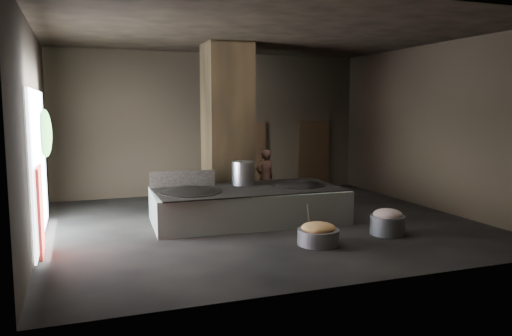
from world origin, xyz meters
name	(u,v)px	position (x,y,z in m)	size (l,w,h in m)	color
floor	(262,224)	(0.00, 0.00, -0.05)	(10.00, 9.00, 0.10)	black
ceiling	(262,31)	(0.00, 0.00, 4.55)	(10.00, 9.00, 0.10)	black
back_wall	(213,124)	(0.00, 4.55, 2.25)	(10.00, 0.10, 4.50)	black
front_wall	(366,144)	(0.00, -4.55, 2.25)	(10.00, 0.10, 4.50)	black
left_wall	(31,134)	(-5.05, 0.00, 2.25)	(0.10, 9.00, 4.50)	black
right_wall	(435,127)	(5.05, 0.00, 2.25)	(0.10, 9.00, 4.50)	black
pillar	(227,127)	(-0.30, 1.90, 2.25)	(1.20, 1.20, 4.50)	black
hearth_platform	(248,205)	(-0.29, 0.21, 0.40)	(4.61, 2.20, 0.80)	silver
platform_cap	(248,189)	(-0.29, 0.21, 0.82)	(4.51, 2.16, 0.03)	black
wok_left	(190,195)	(-1.74, 0.16, 0.75)	(1.45, 1.45, 0.40)	black
wok_left_rim	(190,192)	(-1.74, 0.16, 0.82)	(1.48, 1.48, 0.05)	black
wok_right	(297,188)	(1.06, 0.26, 0.75)	(1.35, 1.35, 0.38)	black
wok_right_rim	(297,185)	(1.06, 0.26, 0.82)	(1.38, 1.38, 0.05)	black
stock_pot	(243,173)	(-0.24, 0.76, 1.13)	(0.56, 0.56, 0.60)	#9B9DA2
splash_guard	(183,179)	(-1.74, 0.96, 1.03)	(1.60, 0.06, 0.40)	black
cook	(265,177)	(0.86, 2.04, 0.79)	(0.58, 0.37, 1.59)	brown
veg_basin	(318,237)	(0.40, -2.22, 0.16)	(0.86, 0.86, 0.32)	slate
veg_fill	(318,228)	(0.40, -2.22, 0.35)	(0.71, 0.71, 0.22)	tan
ladle	(309,217)	(0.25, -2.07, 0.55)	(0.03, 0.03, 0.68)	#9B9DA2
meat_basin	(387,225)	(2.22, -2.00, 0.21)	(0.76, 0.76, 0.42)	slate
meat_fill	(388,214)	(2.22, -2.00, 0.45)	(0.63, 0.63, 0.24)	tan
doorway_near	(249,158)	(1.20, 4.45, 1.10)	(1.18, 0.08, 2.38)	black
doorway_near_glow	(245,159)	(1.10, 4.57, 1.05)	(0.82, 0.04, 1.93)	#8C6647
doorway_far	(314,156)	(3.60, 4.45, 1.10)	(1.18, 0.08, 2.38)	black
doorway_far_glow	(317,156)	(3.84, 4.69, 1.05)	(0.82, 0.04, 1.95)	#8C6647
left_opening	(39,164)	(-4.95, 0.20, 1.60)	(0.04, 4.20, 3.10)	white
pavilion_sliver	(41,211)	(-4.88, -1.10, 0.85)	(0.05, 0.90, 1.70)	maroon
tree_silhouette	(45,133)	(-4.85, 1.30, 2.20)	(0.28, 1.10, 1.10)	#194714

